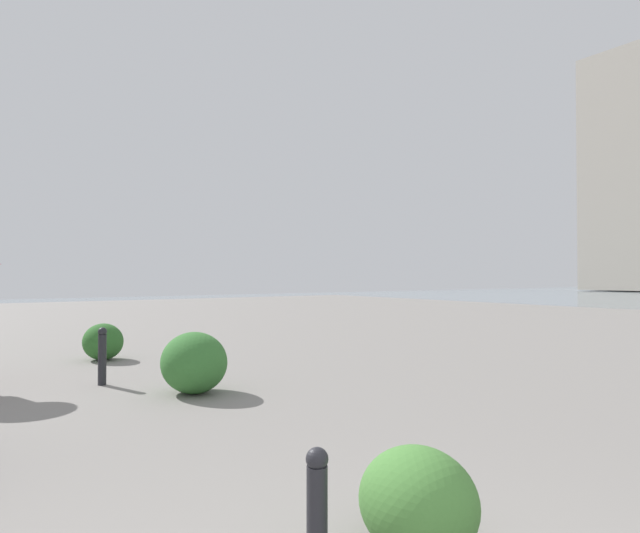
# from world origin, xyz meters

# --- Properties ---
(bollard_near) EXTENTS (0.13, 0.13, 0.67)m
(bollard_near) POSITION_xyz_m (1.63, -0.51, 0.35)
(bollard_near) COLOR #232328
(bollard_near) RESTS_ON ground
(bollard_mid) EXTENTS (0.13, 0.13, 0.86)m
(bollard_mid) POSITION_xyz_m (7.56, -0.66, 0.45)
(bollard_mid) COLOR #232328
(bollard_mid) RESTS_ON ground
(shrub_low) EXTENTS (0.74, 0.66, 0.63)m
(shrub_low) POSITION_xyz_m (1.39, -1.06, 0.31)
(shrub_low) COLOR #477F38
(shrub_low) RESTS_ON ground
(shrub_round) EXTENTS (1.00, 0.90, 0.85)m
(shrub_round) POSITION_xyz_m (6.24, -1.58, 0.43)
(shrub_round) COLOR #387533
(shrub_round) RESTS_ON ground
(shrub_wide) EXTENTS (0.83, 0.75, 0.71)m
(shrub_wide) POSITION_xyz_m (10.05, -1.22, 0.35)
(shrub_wide) COLOR #2D6628
(shrub_wide) RESTS_ON ground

